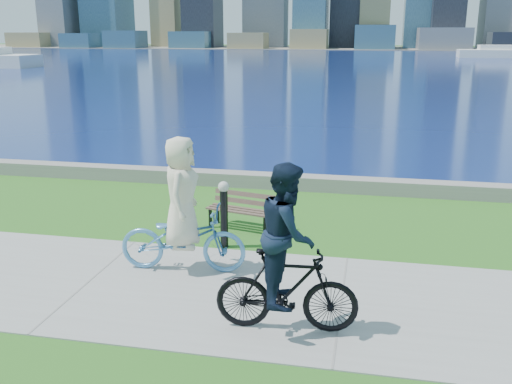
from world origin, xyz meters
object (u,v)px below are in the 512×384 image
Objects in this scene: cyclist_man at (287,263)px; park_bench at (242,208)px; bollard_lamp at (224,210)px; cyclist_woman at (182,222)px.

park_bench is at bearing 16.69° from cyclist_man.
cyclist_man is at bearing -55.57° from park_bench.
park_bench is 1.16× the size of bollard_lamp.
bollard_lamp is 0.55× the size of cyclist_man.
park_bench is 4.22m from cyclist_man.
cyclist_woman is at bearing -88.50° from park_bench.
cyclist_man reaches higher than cyclist_woman.
cyclist_woman reaches higher than bollard_lamp.
cyclist_woman is (-0.39, -1.20, 0.14)m from bollard_lamp.
cyclist_woman is 2.56m from cyclist_man.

